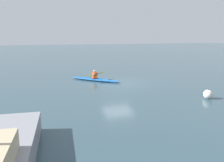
% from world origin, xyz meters
% --- Properties ---
extents(ground_plane, '(160.00, 160.00, 0.00)m').
position_xyz_m(ground_plane, '(0.00, 0.00, 0.00)').
color(ground_plane, '#334C56').
extents(kayak, '(3.98, 3.85, 0.24)m').
position_xyz_m(kayak, '(1.57, -1.56, 0.12)').
color(kayak, '#1959A5').
rests_on(kayak, ground).
extents(kayaker, '(1.72, 1.79, 0.73)m').
position_xyz_m(kayaker, '(1.61, -1.60, 0.54)').
color(kayaker, '#E04C14').
rests_on(kayaker, kayak).
extents(mooring_buoy_channel_marker, '(0.58, 0.58, 0.62)m').
position_xyz_m(mooring_buoy_channel_marker, '(-3.99, 6.03, 0.29)').
color(mooring_buoy_channel_marker, silver).
rests_on(mooring_buoy_channel_marker, ground).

